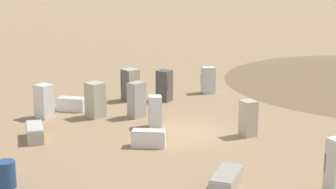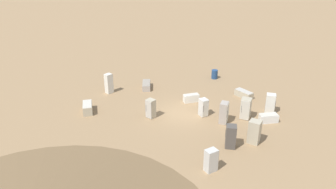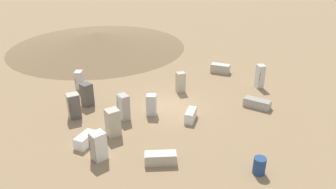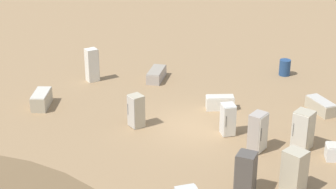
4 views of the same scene
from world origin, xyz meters
name	(u,v)px [view 1 (image 1 of 4)]	position (x,y,z in m)	size (l,w,h in m)	color
ground_plane	(190,133)	(0.00, 0.00, 0.00)	(1000.00, 1000.00, 0.00)	#937551
discarded_fridge_0	(35,132)	(3.31, 5.97, 0.32)	(1.86, 1.26, 0.64)	#B2A88E
discarded_fridge_2	(164,86)	(5.46, -2.49, 0.85)	(0.92, 0.91, 1.70)	#4C4742
discarded_fridge_3	(226,181)	(-5.59, 2.85, 0.31)	(1.69, 1.98, 0.62)	#A89E93
discarded_fridge_4	(130,85)	(6.65, -1.04, 0.87)	(0.81, 0.80, 1.75)	#B2A88E
discarded_fridge_5	(95,100)	(4.84, 2.13, 0.87)	(0.88, 0.90, 1.74)	#B2A88E
discarded_fridge_6	(149,138)	(-0.36, 2.51, 0.35)	(1.35, 1.45, 0.71)	silver
discarded_fridge_7	(208,80)	(5.45, -5.61, 0.76)	(0.82, 0.92, 1.52)	silver
discarded_fridge_8	(72,104)	(6.65, 2.53, 0.34)	(1.53, 1.47, 0.68)	white
discarded_fridge_9	(44,101)	(6.24, 4.22, 0.83)	(0.92, 0.84, 1.67)	silver
discarded_fridge_10	(248,118)	(-1.75, -1.87, 0.80)	(0.73, 0.68, 1.60)	#B2A88E
discarded_fridge_11	(155,112)	(1.75, 0.71, 0.74)	(0.86, 0.83, 1.49)	silver
discarded_fridge_12	(137,100)	(3.65, 0.49, 0.88)	(0.72, 0.88, 1.76)	#A89E93
rusty_barrel	(6,174)	(-1.01, 8.84, 0.47)	(0.65, 0.65, 0.94)	navy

